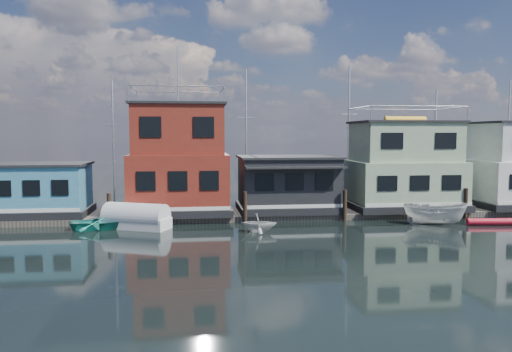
{
  "coord_description": "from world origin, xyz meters",
  "views": [
    {
      "loc": [
        -7.45,
        -24.27,
        6.04
      ],
      "look_at": [
        -2.9,
        12.0,
        3.0
      ],
      "focal_mm": 35.0,
      "sensor_mm": 36.0,
      "label": 1
    }
  ],
  "objects": [
    {
      "name": "houseboat_green",
      "position": [
        8.5,
        12.0,
        3.55
      ],
      "size": [
        8.4,
        5.9,
        7.03
      ],
      "color": "black",
      "rests_on": "dock"
    },
    {
      "name": "houseboat_blue",
      "position": [
        -18.0,
        12.0,
        2.21
      ],
      "size": [
        6.4,
        4.9,
        3.66
      ],
      "color": "black",
      "rests_on": "dock"
    },
    {
      "name": "houseboat_red",
      "position": [
        -8.5,
        12.0,
        4.1
      ],
      "size": [
        7.4,
        5.9,
        11.86
      ],
      "color": "black",
      "rests_on": "dock"
    },
    {
      "name": "pilings",
      "position": [
        -0.33,
        9.2,
        1.1
      ],
      "size": [
        42.28,
        0.28,
        2.2
      ],
      "color": "#2D2116",
      "rests_on": "ground"
    },
    {
      "name": "red_kayak",
      "position": [
        12.26,
        6.46,
        0.23
      ],
      "size": [
        3.21,
        0.83,
        0.47
      ],
      "primitive_type": "cylinder",
      "rotation": [
        0.0,
        1.57,
        -0.12
      ],
      "color": "red",
      "rests_on": "ground"
    },
    {
      "name": "background_masts",
      "position": [
        4.76,
        18.0,
        5.55
      ],
      "size": [
        36.4,
        0.16,
        12.0
      ],
      "color": "silver",
      "rests_on": "ground"
    },
    {
      "name": "ground",
      "position": [
        0.0,
        0.0,
        0.0
      ],
      "size": [
        160.0,
        160.0,
        0.0
      ],
      "primitive_type": "plane",
      "color": "black",
      "rests_on": "ground"
    },
    {
      "name": "dinghy_white",
      "position": [
        -3.48,
        6.07,
        0.59
      ],
      "size": [
        2.51,
        2.25,
        1.17
      ],
      "primitive_type": "imported",
      "rotation": [
        0.0,
        0.0,
        1.41
      ],
      "color": "silver",
      "rests_on": "ground"
    },
    {
      "name": "houseboat_dark",
      "position": [
        -0.5,
        11.98,
        2.42
      ],
      "size": [
        7.4,
        6.1,
        4.06
      ],
      "color": "black",
      "rests_on": "dock"
    },
    {
      "name": "dinghy_teal",
      "position": [
        -13.22,
        8.32,
        0.42
      ],
      "size": [
        4.42,
        3.42,
        0.84
      ],
      "primitive_type": "imported",
      "rotation": [
        0.0,
        0.0,
        1.7
      ],
      "color": "teal",
      "rests_on": "ground"
    },
    {
      "name": "dock",
      "position": [
        0.0,
        12.0,
        0.2
      ],
      "size": [
        48.0,
        5.0,
        0.4
      ],
      "primitive_type": "cube",
      "color": "#595147",
      "rests_on": "ground"
    },
    {
      "name": "motorboat",
      "position": [
        8.56,
        7.01,
        0.78
      ],
      "size": [
        4.29,
        3.3,
        1.57
      ],
      "primitive_type": "imported",
      "rotation": [
        0.0,
        0.0,
        1.07
      ],
      "color": "silver",
      "rests_on": "ground"
    },
    {
      "name": "tarp_runabout",
      "position": [
        -11.17,
        8.23,
        0.66
      ],
      "size": [
        4.64,
        3.29,
        1.76
      ],
      "rotation": [
        0.0,
        0.0,
        -0.42
      ],
      "color": "white",
      "rests_on": "ground"
    }
  ]
}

